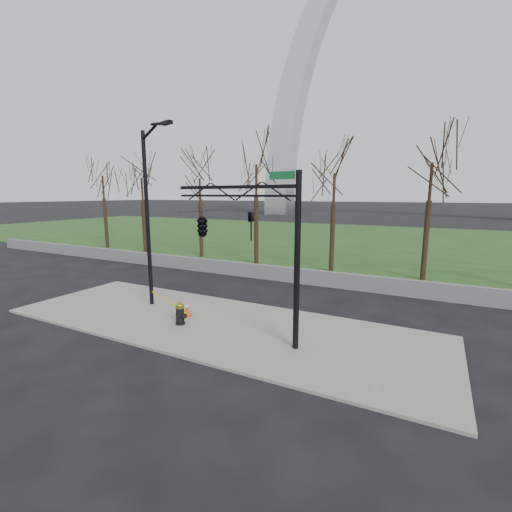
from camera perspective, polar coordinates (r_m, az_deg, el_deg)
The scene contains 11 objects.
ground at distance 14.69m, azimuth -7.09°, elevation -10.99°, with size 500.00×500.00×0.00m, color black.
sidewalk at distance 14.68m, azimuth -7.10°, elevation -10.81°, with size 18.00×6.00×0.10m, color slate.
grass_strip at distance 42.32m, azimuth 16.58°, elevation 2.52°, with size 120.00×40.00×0.06m, color #1C3F16.
guardrail at distance 21.34m, azimuth 5.14°, elevation -3.02°, with size 60.00×0.30×0.90m, color #59595B.
gateway_arch at distance 90.79m, azimuth 23.87°, elevation 26.69°, with size 66.00×6.00×65.00m, color silver, non-canonical shape.
tree_row at distance 24.98m, azimuth 6.24°, elevation 7.24°, with size 43.60×4.00×8.12m.
fire_hydrant at distance 14.51m, azimuth -12.23°, elevation -9.16°, with size 0.60×0.39×0.96m.
traffic_cone at distance 15.42m, azimuth -11.18°, elevation -8.42°, with size 0.37×0.37×0.65m.
street_light at distance 16.59m, azimuth -17.00°, elevation 7.67°, with size 2.32×0.90×8.21m.
traffic_signal_mast at distance 13.02m, azimuth -6.20°, elevation 5.10°, with size 5.09×2.52×6.00m.
caution_tape at distance 15.70m, azimuth -14.05°, elevation -7.38°, with size 2.93×1.46×0.48m.
Camera 1 is at (7.86, -11.25, 5.25)m, focal length 24.56 mm.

